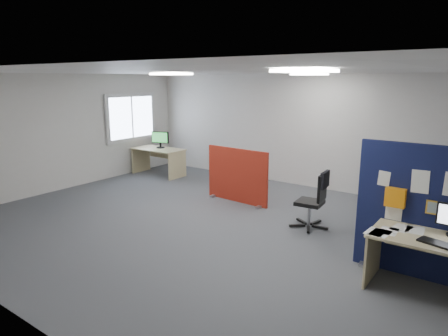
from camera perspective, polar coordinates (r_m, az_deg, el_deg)
The scene contains 15 objects.
floor at distance 7.18m, azimuth -0.84°, elevation -8.40°, with size 9.00×9.00×0.00m, color #515358.
ceiling at distance 6.71m, azimuth -0.91°, elevation 13.67°, with size 9.00×7.00×0.02m, color white.
wall_back at distance 9.81m, azimuth 11.48°, elevation 5.20°, with size 9.00×0.02×2.70m, color silver.
wall_front at distance 4.59m, azimuth -28.04°, elevation -4.43°, with size 9.00×0.02×2.70m, color silver.
wall_left at distance 10.14m, azimuth -21.80°, elevation 4.78°, with size 0.02×7.00×2.70m, color silver.
window at distance 11.26m, azimuth -13.09°, elevation 7.07°, with size 0.06×1.70×1.30m.
ceiling_lights at distance 7.07m, azimuth 4.64°, elevation 13.33°, with size 4.10×4.10×0.04m.
navy_divider at distance 5.73m, azimuth 28.83°, elevation -6.13°, with size 2.16×0.30×1.78m.
main_desk at distance 5.49m, azimuth 29.17°, elevation -10.67°, with size 1.70×0.76×0.73m.
keyboard at distance 5.23m, azimuth 28.42°, elevation -9.53°, with size 0.45×0.18×0.03m, color black.
red_divider at distance 8.47m, azimuth 1.88°, elevation -1.13°, with size 1.54×0.30×1.15m.
second_desk at distance 11.02m, azimuth -9.23°, elevation 1.84°, with size 1.44×0.72×0.73m.
monitor_second at distance 11.03m, azimuth -9.09°, elevation 4.11°, with size 0.48×0.22×0.44m.
office_chair at distance 7.11m, azimuth 12.99°, elevation -3.99°, with size 0.67×0.68×1.03m.
desk_papers at distance 5.42m, azimuth 25.61°, elevation -8.61°, with size 1.41×0.79×0.00m.
Camera 1 is at (4.01, -5.37, 2.58)m, focal length 32.00 mm.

